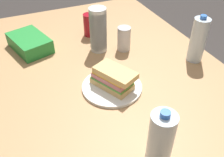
# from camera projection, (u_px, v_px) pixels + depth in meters

# --- Properties ---
(dining_table) EXTENTS (1.67, 1.05, 0.76)m
(dining_table) POSITION_uv_depth(u_px,v_px,m) (112.00, 93.00, 1.16)
(dining_table) COLOR tan
(dining_table) RESTS_ON ground_plane
(paper_plate) EXTENTS (0.25, 0.25, 0.01)m
(paper_plate) POSITION_uv_depth(u_px,v_px,m) (112.00, 87.00, 1.06)
(paper_plate) COLOR white
(paper_plate) RESTS_ON dining_table
(sandwich) EXTENTS (0.20, 0.17, 0.08)m
(sandwich) POSITION_uv_depth(u_px,v_px,m) (113.00, 78.00, 1.03)
(sandwich) COLOR #DBB26B
(sandwich) RESTS_ON paper_plate
(soda_can_red) EXTENTS (0.07, 0.07, 0.12)m
(soda_can_red) POSITION_uv_depth(u_px,v_px,m) (90.00, 25.00, 1.38)
(soda_can_red) COLOR maroon
(soda_can_red) RESTS_ON dining_table
(chip_bag) EXTENTS (0.26, 0.21, 0.07)m
(chip_bag) POSITION_uv_depth(u_px,v_px,m) (30.00, 43.00, 1.28)
(chip_bag) COLOR #268C38
(chip_bag) RESTS_ON dining_table
(water_bottle_tall) EXTENTS (0.07, 0.07, 0.23)m
(water_bottle_tall) POSITION_uv_depth(u_px,v_px,m) (198.00, 40.00, 1.16)
(water_bottle_tall) COLOR silver
(water_bottle_tall) RESTS_ON dining_table
(plastic_cup_stack) EXTENTS (0.08, 0.08, 0.22)m
(plastic_cup_stack) POSITION_uv_depth(u_px,v_px,m) (98.00, 30.00, 1.23)
(plastic_cup_stack) COLOR silver
(plastic_cup_stack) RESTS_ON dining_table
(water_bottle_spare) EXTENTS (0.07, 0.07, 0.22)m
(water_bottle_spare) POSITION_uv_depth(u_px,v_px,m) (160.00, 141.00, 0.72)
(water_bottle_spare) COLOR silver
(water_bottle_spare) RESTS_ON dining_table
(soda_can_silver) EXTENTS (0.07, 0.07, 0.12)m
(soda_can_silver) POSITION_uv_depth(u_px,v_px,m) (124.00, 39.00, 1.26)
(soda_can_silver) COLOR silver
(soda_can_silver) RESTS_ON dining_table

